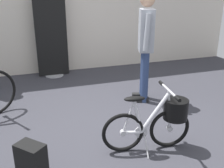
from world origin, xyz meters
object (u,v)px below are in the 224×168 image
(floor_banner_stand, at_px, (52,40))
(backpack_on_floor, at_px, (32,164))
(folding_bike_foreground, at_px, (159,119))
(visitor_browsing, at_px, (146,42))

(floor_banner_stand, relative_size, backpack_on_floor, 4.16)
(folding_bike_foreground, height_order, visitor_browsing, visitor_browsing)
(floor_banner_stand, bearing_deg, backpack_on_floor, -100.42)
(folding_bike_foreground, relative_size, visitor_browsing, 0.60)
(floor_banner_stand, height_order, visitor_browsing, floor_banner_stand)
(floor_banner_stand, xyz_separation_m, visitor_browsing, (1.18, -1.69, 0.20))
(floor_banner_stand, height_order, backpack_on_floor, floor_banner_stand)
(floor_banner_stand, bearing_deg, visitor_browsing, -55.06)
(folding_bike_foreground, bearing_deg, visitor_browsing, 71.37)
(backpack_on_floor, bearing_deg, folding_bike_foreground, 5.64)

